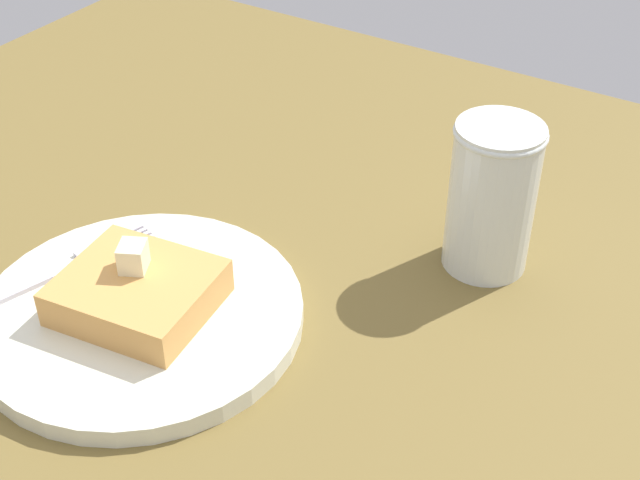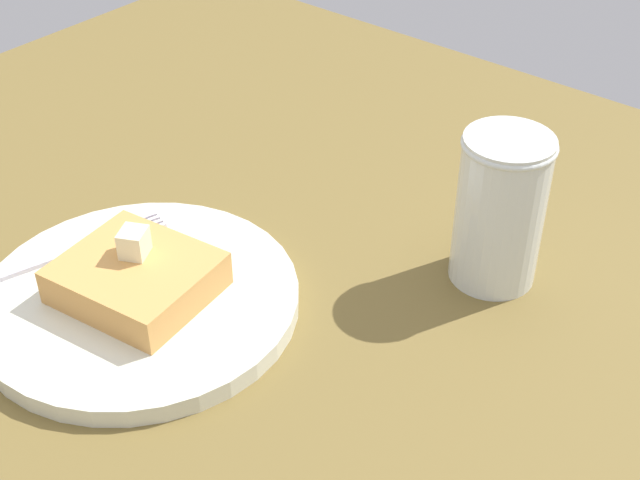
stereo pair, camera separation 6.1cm
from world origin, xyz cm
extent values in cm
cube|color=brown|center=(0.00, 0.00, 1.39)|extent=(94.20, 94.20, 2.77)
cylinder|color=silver|center=(-2.72, 3.84, 3.47)|extent=(22.06, 22.06, 1.39)
torus|color=brown|center=(-2.72, 3.84, 3.76)|extent=(22.06, 22.06, 0.80)
cube|color=#D7994F|center=(-2.72, 3.84, 5.46)|extent=(9.87, 10.79, 2.59)
cube|color=#F7F2C5|center=(-2.01, 4.51, 7.71)|extent=(2.49, 2.40, 1.92)
cube|color=silver|center=(-6.51, 12.10, 4.34)|extent=(9.84, 3.74, 0.36)
cube|color=silver|center=(-0.38, 10.26, 4.34)|extent=(3.31, 2.91, 0.36)
cube|color=silver|center=(2.73, 10.19, 4.34)|extent=(3.16, 1.23, 0.36)
cube|color=silver|center=(2.58, 9.66, 4.34)|extent=(3.16, 1.23, 0.36)
cube|color=silver|center=(2.42, 9.13, 4.34)|extent=(3.16, 1.23, 0.36)
cube|color=silver|center=(2.26, 8.61, 4.34)|extent=(3.16, 1.23, 0.36)
cylinder|color=#491906|center=(16.01, -13.09, 7.61)|extent=(5.70, 5.70, 9.68)
cylinder|color=silver|center=(16.01, -13.09, 8.48)|extent=(6.20, 6.20, 11.42)
torus|color=silver|center=(16.01, -13.09, 13.74)|extent=(6.45, 6.45, 0.50)
camera|label=1|loc=(-34.70, -30.76, 43.57)|focal=50.00mm
camera|label=2|loc=(-31.13, -35.69, 43.57)|focal=50.00mm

